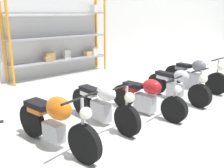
{
  "coord_description": "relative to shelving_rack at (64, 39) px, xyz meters",
  "views": [
    {
      "loc": [
        -3.63,
        -3.77,
        2.28
      ],
      "look_at": [
        0.0,
        0.4,
        0.7
      ],
      "focal_mm": 40.0,
      "sensor_mm": 36.0,
      "label": 1
    }
  ],
  "objects": [
    {
      "name": "motorcycle_red",
      "position": [
        -0.6,
        -4.65,
        -0.95
      ],
      "size": [
        0.68,
        1.97,
        0.97
      ],
      "rotation": [
        0.0,
        0.0,
        -1.43
      ],
      "color": "black",
      "rests_on": "ground_plane"
    },
    {
      "name": "toolbox",
      "position": [
        2.99,
        -4.54,
        -1.22
      ],
      "size": [
        0.44,
        0.26,
        0.28
      ],
      "color": "#1E4C8C",
      "rests_on": "ground_plane"
    },
    {
      "name": "motorcycle_silver",
      "position": [
        0.76,
        -4.53,
        -0.94
      ],
      "size": [
        0.68,
        2.01,
        0.96
      ],
      "rotation": [
        0.0,
        0.0,
        -1.62
      ],
      "color": "black",
      "rests_on": "ground_plane"
    },
    {
      "name": "back_wall",
      "position": [
        -1.14,
        0.35,
        0.44
      ],
      "size": [
        30.0,
        0.08,
        3.6
      ],
      "color": "silver",
      "rests_on": "ground_plane"
    },
    {
      "name": "shelving_rack",
      "position": [
        0.0,
        0.0,
        0.0
      ],
      "size": [
        3.89,
        0.63,
        2.8
      ],
      "color": "orange",
      "rests_on": "ground_plane"
    },
    {
      "name": "motorcycle_grey",
      "position": [
        1.99,
        -4.3,
        -0.9
      ],
      "size": [
        0.72,
        2.08,
        1.04
      ],
      "rotation": [
        0.0,
        0.0,
        -1.53
      ],
      "color": "black",
      "rests_on": "ground_plane"
    },
    {
      "name": "motorcycle_white",
      "position": [
        -1.71,
        -4.41,
        -0.9
      ],
      "size": [
        0.65,
        2.06,
        1.0
      ],
      "rotation": [
        0.0,
        0.0,
        -1.54
      ],
      "color": "black",
      "rests_on": "ground_plane"
    },
    {
      "name": "ground_plane",
      "position": [
        -1.14,
        -4.45,
        -1.36
      ],
      "size": [
        30.0,
        30.0,
        0.0
      ],
      "primitive_type": "plane",
      "color": "silver"
    },
    {
      "name": "motorcycle_orange",
      "position": [
        -2.94,
        -4.66,
        -0.84
      ],
      "size": [
        0.74,
        2.03,
        1.08
      ],
      "rotation": [
        0.0,
        0.0,
        -1.39
      ],
      "color": "black",
      "rests_on": "ground_plane"
    }
  ]
}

